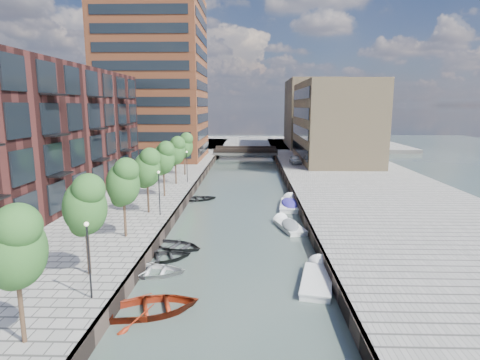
{
  "coord_description": "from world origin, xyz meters",
  "views": [
    {
      "loc": [
        1.08,
        -11.22,
        10.89
      ],
      "look_at": [
        0.0,
        28.41,
        3.5
      ],
      "focal_mm": 30.0,
      "sensor_mm": 36.0,
      "label": 1
    }
  ],
  "objects_px": {
    "tree_0": "(14,245)",
    "sloop_3": "(152,274)",
    "sloop_1": "(177,248)",
    "car": "(295,159)",
    "tree_4": "(163,157)",
    "motorboat_2": "(318,279)",
    "motorboat_4": "(288,226)",
    "motorboat_3": "(290,204)",
    "sloop_4": "(200,200)",
    "tree_2": "(123,181)",
    "tree_6": "(184,145)",
    "sloop_2": "(152,312)",
    "bridge": "(246,152)",
    "tree_1": "(85,204)",
    "sloop_0": "(161,260)",
    "tree_3": "(147,167)",
    "tree_5": "(175,150)"
  },
  "relations": [
    {
      "from": "motorboat_2",
      "to": "car",
      "type": "xyz_separation_m",
      "value": [
        3.43,
        44.86,
        1.63
      ]
    },
    {
      "from": "motorboat_2",
      "to": "motorboat_4",
      "type": "bearing_deg",
      "value": 94.42
    },
    {
      "from": "bridge",
      "to": "tree_4",
      "type": "relative_size",
      "value": 2.18
    },
    {
      "from": "tree_2",
      "to": "tree_4",
      "type": "distance_m",
      "value": 14.0
    },
    {
      "from": "sloop_3",
      "to": "motorboat_3",
      "type": "distance_m",
      "value": 21.23
    },
    {
      "from": "tree_1",
      "to": "tree_6",
      "type": "xyz_separation_m",
      "value": [
        0.0,
        35.0,
        0.0
      ]
    },
    {
      "from": "tree_0",
      "to": "tree_4",
      "type": "relative_size",
      "value": 1.0
    },
    {
      "from": "bridge",
      "to": "motorboat_3",
      "type": "bearing_deg",
      "value": -82.42
    },
    {
      "from": "tree_2",
      "to": "car",
      "type": "distance_m",
      "value": 43.29
    },
    {
      "from": "sloop_4",
      "to": "car",
      "type": "distance_m",
      "value": 27.08
    },
    {
      "from": "bridge",
      "to": "tree_6",
      "type": "xyz_separation_m",
      "value": [
        -8.5,
        -26.0,
        3.92
      ]
    },
    {
      "from": "tree_2",
      "to": "sloop_1",
      "type": "distance_m",
      "value": 6.59
    },
    {
      "from": "sloop_0",
      "to": "tree_4",
      "type": "bearing_deg",
      "value": -10.07
    },
    {
      "from": "tree_0",
      "to": "tree_1",
      "type": "xyz_separation_m",
      "value": [
        0.0,
        7.0,
        0.0
      ]
    },
    {
      "from": "motorboat_4",
      "to": "motorboat_3",
      "type": "bearing_deg",
      "value": 83.61
    },
    {
      "from": "motorboat_3",
      "to": "sloop_1",
      "type": "bearing_deg",
      "value": -126.76
    },
    {
      "from": "tree_5",
      "to": "motorboat_4",
      "type": "xyz_separation_m",
      "value": [
        12.99,
        -15.33,
        -5.12
      ]
    },
    {
      "from": "bridge",
      "to": "tree_5",
      "type": "relative_size",
      "value": 2.18
    },
    {
      "from": "sloop_0",
      "to": "car",
      "type": "height_order",
      "value": "car"
    },
    {
      "from": "tree_5",
      "to": "sloop_1",
      "type": "bearing_deg",
      "value": -79.4
    },
    {
      "from": "bridge",
      "to": "tree_1",
      "type": "distance_m",
      "value": 61.71
    },
    {
      "from": "tree_4",
      "to": "motorboat_2",
      "type": "height_order",
      "value": "tree_4"
    },
    {
      "from": "tree_3",
      "to": "motorboat_4",
      "type": "xyz_separation_m",
      "value": [
        12.99,
        -1.33,
        -5.12
      ]
    },
    {
      "from": "tree_2",
      "to": "motorboat_2",
      "type": "xyz_separation_m",
      "value": [
        13.85,
        -5.33,
        -5.21
      ]
    },
    {
      "from": "sloop_1",
      "to": "car",
      "type": "relative_size",
      "value": 0.97
    },
    {
      "from": "tree_3",
      "to": "sloop_1",
      "type": "bearing_deg",
      "value": -60.24
    },
    {
      "from": "motorboat_2",
      "to": "tree_0",
      "type": "bearing_deg",
      "value": -147.94
    },
    {
      "from": "tree_0",
      "to": "tree_1",
      "type": "distance_m",
      "value": 7.0
    },
    {
      "from": "tree_2",
      "to": "car",
      "type": "relative_size",
      "value": 1.39
    },
    {
      "from": "tree_5",
      "to": "motorboat_4",
      "type": "bearing_deg",
      "value": -49.71
    },
    {
      "from": "sloop_0",
      "to": "motorboat_4",
      "type": "distance_m",
      "value": 12.61
    },
    {
      "from": "tree_6",
      "to": "tree_3",
      "type": "bearing_deg",
      "value": -90.0
    },
    {
      "from": "bridge",
      "to": "sloop_4",
      "type": "xyz_separation_m",
      "value": [
        -4.89,
        -37.78,
        -1.39
      ]
    },
    {
      "from": "sloop_0",
      "to": "motorboat_2",
      "type": "height_order",
      "value": "motorboat_2"
    },
    {
      "from": "tree_1",
      "to": "sloop_1",
      "type": "bearing_deg",
      "value": 61.57
    },
    {
      "from": "tree_0",
      "to": "tree_2",
      "type": "distance_m",
      "value": 14.0
    },
    {
      "from": "sloop_1",
      "to": "motorboat_3",
      "type": "xyz_separation_m",
      "value": [
        9.98,
        13.37,
        0.23
      ]
    },
    {
      "from": "tree_5",
      "to": "sloop_4",
      "type": "distance_m",
      "value": 8.0
    },
    {
      "from": "bridge",
      "to": "tree_3",
      "type": "height_order",
      "value": "tree_3"
    },
    {
      "from": "bridge",
      "to": "car",
      "type": "distance_m",
      "value": 16.92
    },
    {
      "from": "tree_6",
      "to": "sloop_1",
      "type": "height_order",
      "value": "tree_6"
    },
    {
      "from": "tree_6",
      "to": "sloop_1",
      "type": "bearing_deg",
      "value": -82.03
    },
    {
      "from": "tree_0",
      "to": "motorboat_2",
      "type": "distance_m",
      "value": 17.15
    },
    {
      "from": "tree_6",
      "to": "sloop_4",
      "type": "bearing_deg",
      "value": -72.97
    },
    {
      "from": "sloop_2",
      "to": "tree_6",
      "type": "bearing_deg",
      "value": -11.75
    },
    {
      "from": "tree_4",
      "to": "tree_5",
      "type": "height_order",
      "value": "same"
    },
    {
      "from": "tree_4",
      "to": "motorboat_2",
      "type": "distance_m",
      "value": 24.34
    },
    {
      "from": "tree_0",
      "to": "sloop_3",
      "type": "height_order",
      "value": "tree_0"
    },
    {
      "from": "sloop_4",
      "to": "tree_2",
      "type": "bearing_deg",
      "value": 149.68
    },
    {
      "from": "tree_0",
      "to": "tree_5",
      "type": "bearing_deg",
      "value": 90.0
    }
  ]
}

